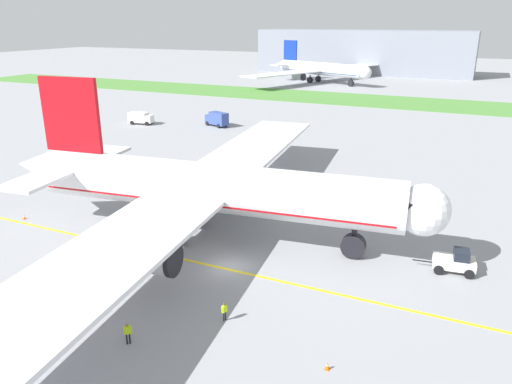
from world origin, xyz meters
name	(u,v)px	position (x,y,z in m)	size (l,w,h in m)	color
ground_plane	(229,267)	(0.00, 0.00, 0.00)	(600.00, 600.00, 0.00)	gray
apron_taxi_line	(226,269)	(0.00, -0.52, 0.00)	(280.00, 0.36, 0.01)	yellow
grass_median_strip	(406,103)	(0.00, 107.64, 0.05)	(320.00, 24.00, 0.10)	#4C8438
airliner_foreground	(206,188)	(-5.25, 5.08, 5.61)	(48.26, 76.45, 16.54)	white
pushback_tug	(455,261)	(19.64, 8.05, 1.02)	(5.64, 2.91, 2.24)	white
ground_crew_wingwalker_port	(224,310)	(3.87, -8.06, 0.96)	(0.36, 0.53, 1.58)	black
ground_crew_marshaller_front	(128,331)	(-1.11, -13.58, 1.06)	(0.51, 0.50, 1.74)	black
traffic_cone_near_nose	(327,366)	(12.87, -10.21, 0.28)	(0.36, 0.36, 0.58)	#F2590C
traffic_cone_port_wing	(24,217)	(-27.55, 0.46, 0.28)	(0.36, 0.36, 0.58)	#F2590C
service_truck_baggage_loader	(217,119)	(-32.79, 57.04, 1.67)	(6.29, 4.10, 3.15)	#33478C
service_truck_fuel_bowser	(141,118)	(-49.53, 51.94, 1.45)	(5.76, 3.31, 2.62)	white
parked_airliner_far_left	(319,69)	(-36.77, 142.01, 5.02)	(42.10, 67.97, 14.79)	white
terminal_building	(363,52)	(-30.40, 183.60, 9.00)	(91.12, 20.00, 18.00)	gray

